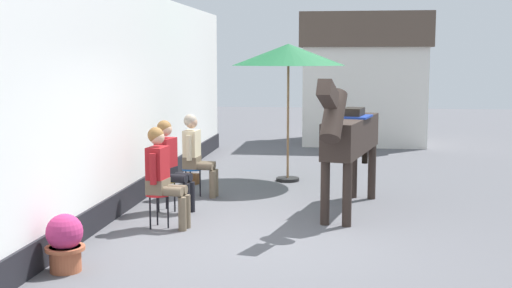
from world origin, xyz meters
TOP-DOWN VIEW (x-y plane):
  - ground_plane at (0.00, 3.00)m, footprint 40.00×40.00m
  - pub_facade_wall at (-2.55, 1.50)m, footprint 0.34×14.00m
  - distant_cottage at (1.40, 9.97)m, footprint 3.40×2.60m
  - seated_visitor_near at (-1.55, 0.18)m, footprint 0.61×0.49m
  - seated_visitor_middle at (-1.71, 1.16)m, footprint 0.61×0.48m
  - seated_visitor_far at (-1.57, 2.30)m, footprint 0.61×0.49m
  - saddled_horse_center at (0.98, 1.45)m, footprint 0.92×2.96m
  - flower_planter_near at (-2.10, -1.80)m, footprint 0.43×0.43m
  - cafe_parasol at (-0.16, 3.92)m, footprint 2.10×2.10m
  - satchel_bag at (-1.90, 3.38)m, footprint 0.30×0.22m

SIDE VIEW (x-z plane):
  - ground_plane at x=0.00m, z-range 0.00..0.00m
  - satchel_bag at x=-1.90m, z-range 0.00..0.20m
  - flower_planter_near at x=-2.10m, z-range 0.01..0.65m
  - seated_visitor_near at x=-1.55m, z-range 0.08..1.47m
  - seated_visitor_middle at x=-1.71m, z-range 0.08..1.47m
  - seated_visitor_far at x=-1.57m, z-range 0.08..1.47m
  - saddled_horse_center at x=0.98m, z-range 0.13..2.19m
  - pub_facade_wall at x=-2.55m, z-range -0.16..3.24m
  - distant_cottage at x=1.40m, z-range 0.05..3.55m
  - cafe_parasol at x=-0.16m, z-range 1.07..3.65m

